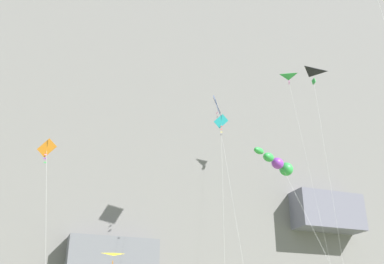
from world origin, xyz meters
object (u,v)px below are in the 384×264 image
Objects in this scene: kite_diamond_low_center at (221,132)px; kite_diamond_front_field at (47,162)px; kite_windsock_mid_right at (278,164)px; kite_delta_upper_mid at (290,89)px; kite_diamond_mid_center at (218,110)px; kite_delta_low_right at (311,87)px.

kite_diamond_low_center reaches higher than kite_diamond_front_field.
kite_windsock_mid_right is 34.87m from kite_delta_upper_mid.
kite_windsock_mid_right is 0.37× the size of kite_delta_upper_mid.
kite_diamond_mid_center is at bearing 30.61° from kite_diamond_front_field.
kite_diamond_mid_center is 12.79m from kite_delta_upper_mid.
kite_delta_upper_mid is at bearing 61.03° from kite_delta_low_right.
kite_diamond_front_field is at bearing 139.29° from kite_windsock_mid_right.
kite_diamond_low_center is 1.58× the size of kite_diamond_front_field.
kite_diamond_mid_center reaches higher than kite_diamond_low_center.
kite_delta_low_right is 1.88× the size of kite_windsock_mid_right.
kite_diamond_front_field is 0.48× the size of kite_delta_upper_mid.
kite_diamond_mid_center is at bearing -170.40° from kite_delta_upper_mid.
kite_delta_low_right is 12.56m from kite_diamond_low_center.
kite_diamond_mid_center is at bearing 79.06° from kite_diamond_low_center.
kite_diamond_low_center is at bearing 27.48° from kite_diamond_front_field.
kite_diamond_low_center is at bearing -163.91° from kite_delta_upper_mid.
kite_delta_upper_mid is at bearing 9.60° from kite_diamond_mid_center.
kite_diamond_low_center is (-2.89, 12.21, 0.36)m from kite_delta_low_right.
kite_diamond_front_field is 36.39m from kite_delta_upper_mid.
kite_diamond_front_field is at bearing 171.41° from kite_delta_low_right.
kite_diamond_mid_center is at bearing 74.53° from kite_windsock_mid_right.
kite_windsock_mid_right is at bearing -126.71° from kite_delta_upper_mid.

